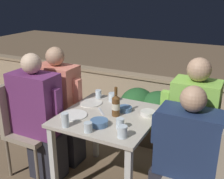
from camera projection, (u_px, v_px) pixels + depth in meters
parapet_wall at (158, 101)px, 3.90m from camera, size 9.00×0.18×0.68m
dining_table at (109, 126)px, 2.55m from camera, size 0.82×0.85×0.75m
planter_hedge at (157, 115)px, 3.39m from camera, size 0.97×0.47×0.67m
chair_left_near at (24, 119)px, 2.82m from camera, size 0.43×0.43×0.97m
person_purple_stripe at (39, 118)px, 2.71m from camera, size 0.52×0.26×1.27m
chair_left_far at (46, 108)px, 3.08m from camera, size 0.43×0.43×0.97m
person_coral_top at (61, 106)px, 2.97m from camera, size 0.50×0.26×1.27m
chair_right_near at (210, 167)px, 2.07m from camera, size 0.43×0.43×0.97m
person_navy_jumper at (182, 158)px, 2.16m from camera, size 0.52×0.26×1.18m
chair_right_far at (212, 147)px, 2.33m from camera, size 0.43×0.43×0.97m
person_green_blouse at (188, 132)px, 2.39m from camera, size 0.47×0.26×1.32m
beer_bottle at (116, 105)px, 2.46m from camera, size 0.07×0.07×0.27m
plate_0 at (74, 115)px, 2.49m from camera, size 0.24×0.24×0.01m
plate_1 at (91, 103)px, 2.75m from camera, size 0.22×0.22×0.01m
bowl_0 at (148, 113)px, 2.50m from camera, size 0.13×0.13×0.04m
bowl_1 at (99, 122)px, 2.30m from camera, size 0.15×0.15×0.05m
bowl_2 at (125, 108)px, 2.58m from camera, size 0.13×0.13×0.04m
glass_cup_0 at (65, 120)px, 2.28m from camera, size 0.06×0.06×0.12m
glass_cup_1 at (120, 123)px, 2.25m from camera, size 0.07×0.07×0.09m
glass_cup_2 at (112, 97)px, 2.80m from camera, size 0.08×0.08×0.09m
glass_cup_3 at (88, 127)px, 2.20m from camera, size 0.07×0.07×0.08m
glass_cup_4 at (98, 94)px, 2.88m from camera, size 0.06×0.06×0.09m
glass_cup_5 at (122, 132)px, 2.12m from camera, size 0.08×0.08×0.09m
fork_0 at (101, 111)px, 2.57m from camera, size 0.13×0.14×0.01m
potted_plant at (60, 99)px, 3.82m from camera, size 0.34×0.34×0.65m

